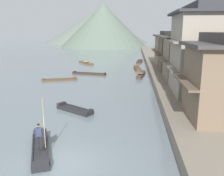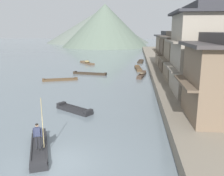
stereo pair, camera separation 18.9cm
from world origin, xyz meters
name	(u,v)px [view 1 (the left image)]	position (x,y,z in m)	size (l,w,h in m)	color
ground_plane	(58,164)	(0.00, 0.00, 0.00)	(400.00, 400.00, 0.00)	slate
riverbank_right	(202,71)	(15.61, 30.00, 0.47)	(18.00, 110.00, 0.94)	slate
boat_foreground_poled	(40,149)	(-1.49, 1.21, 0.18)	(2.61, 4.66, 0.53)	#232326
boatman_person	(39,133)	(-1.19, 0.53, 1.54)	(0.54, 0.34, 3.04)	black
boat_moored_nearest	(139,62)	(5.29, 44.24, 0.15)	(1.60, 4.81, 0.44)	#33281E
boat_moored_second	(141,75)	(5.22, 26.80, 0.23)	(1.71, 5.59, 0.68)	#423328
boat_moored_third	(89,74)	(-3.40, 27.62, 0.13)	(5.85, 1.96, 0.41)	#33281E
boat_moored_far	(60,80)	(-6.83, 22.28, 0.11)	(5.10, 2.56, 0.34)	brown
boat_midriver_drifting	(137,69)	(4.72, 33.45, 0.18)	(1.51, 5.14, 0.54)	brown
boat_midriver_upstream	(75,110)	(-1.25, 8.82, 0.17)	(3.80, 2.97, 0.50)	#232326
boat_upstream_distant	(86,63)	(-6.49, 40.55, 0.26)	(4.11, 5.09, 0.77)	brown
house_waterfront_second	(201,51)	(10.76, 13.35, 5.24)	(6.39, 7.59, 8.74)	gray
house_waterfront_tall	(181,56)	(10.16, 20.44, 3.95)	(5.18, 7.02, 6.14)	#7F705B
house_waterfront_narrow	(175,52)	(10.49, 27.19, 3.96)	(5.84, 5.50, 6.14)	brown
house_waterfront_far	(169,48)	(10.48, 34.50, 3.94)	(5.83, 8.05, 6.14)	gray
hill_far_west	(104,25)	(-9.76, 97.87, 9.22)	(38.07, 38.07, 18.44)	#5B6B5B
hill_far_centre	(96,27)	(-18.60, 134.07, 8.94)	(60.23, 60.23, 17.87)	slate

